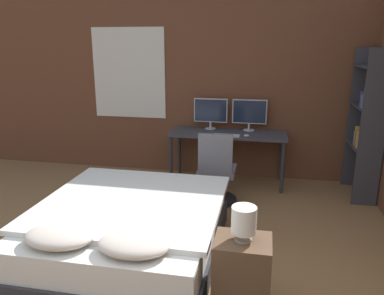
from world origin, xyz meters
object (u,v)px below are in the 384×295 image
at_px(nightstand, 242,276).
at_px(office_chair, 216,175).
at_px(computer_mouse, 246,136).
at_px(monitor_right, 249,113).
at_px(bookshelf, 367,121).
at_px(desk, 228,139).
at_px(keyboard, 226,135).
at_px(bedside_lamp, 244,220).
at_px(monitor_left, 211,112).
at_px(bed, 130,230).

height_order(nightstand, office_chair, office_chair).
distance_m(computer_mouse, office_chair, 0.75).
bearing_deg(monitor_right, nightstand, -87.74).
bearing_deg(office_chair, bookshelf, 17.19).
bearing_deg(desk, monitor_right, 36.37).
height_order(monitor_right, bookshelf, bookshelf).
height_order(desk, monitor_right, monitor_right).
bearing_deg(keyboard, office_chair, -95.91).
relative_size(bedside_lamp, monitor_left, 0.53).
distance_m(desk, monitor_left, 0.49).
relative_size(bed, keyboard, 5.24).
distance_m(office_chair, bookshelf, 2.04).
xyz_separation_m(desk, office_chair, (-0.06, -0.75, -0.29)).
height_order(nightstand, monitor_left, monitor_left).
distance_m(desk, office_chair, 0.81).
distance_m(bedside_lamp, computer_mouse, 2.51).
relative_size(bed, nightstand, 3.22).
bearing_deg(nightstand, desk, 98.35).
height_order(bed, bedside_lamp, bedside_lamp).
distance_m(monitor_right, bookshelf, 1.55).
distance_m(monitor_right, computer_mouse, 0.48).
relative_size(monitor_left, bookshelf, 0.26).
xyz_separation_m(computer_mouse, office_chair, (-0.33, -0.55, -0.40)).
bearing_deg(nightstand, bed, 152.79).
relative_size(nightstand, office_chair, 0.63).
bearing_deg(bookshelf, computer_mouse, -179.07).
height_order(desk, keyboard, keyboard).
bearing_deg(keyboard, nightstand, -80.98).
relative_size(monitor_left, office_chair, 0.53).
xyz_separation_m(bed, keyboard, (0.70, 1.95, 0.49)).
relative_size(nightstand, bookshelf, 0.31).
bearing_deg(keyboard, bed, -109.73).
relative_size(bedside_lamp, desk, 0.16).
bearing_deg(monitor_left, keyboard, -55.61).
xyz_separation_m(keyboard, bookshelf, (1.79, 0.02, 0.27)).
bearing_deg(bookshelf, office_chair, -162.81).
bearing_deg(bookshelf, keyboard, -179.21).
height_order(bed, office_chair, office_chair).
height_order(nightstand, desk, desk).
height_order(monitor_left, bookshelf, bookshelf).
bearing_deg(nightstand, computer_mouse, 92.87).
distance_m(bedside_lamp, keyboard, 2.54).
bearing_deg(monitor_right, office_chair, -109.50).
height_order(desk, office_chair, office_chair).
xyz_separation_m(bed, office_chair, (0.64, 1.40, 0.10)).
xyz_separation_m(bed, computer_mouse, (0.97, 1.95, 0.50)).
xyz_separation_m(nightstand, bookshelf, (1.39, 2.53, 0.73)).
xyz_separation_m(nightstand, keyboard, (-0.40, 2.51, 0.46)).
height_order(office_chair, bookshelf, bookshelf).
xyz_separation_m(nightstand, monitor_left, (-0.68, 2.92, 0.71)).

